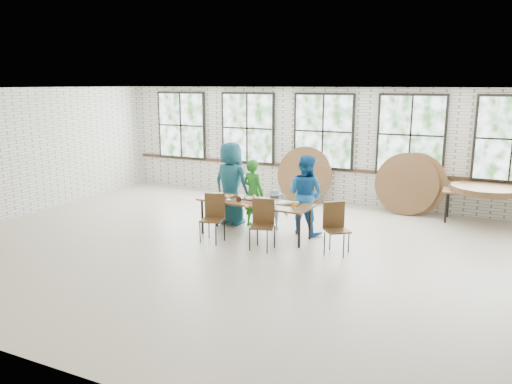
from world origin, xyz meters
TOP-DOWN VIEW (x-y plane):
  - room at (0.00, 4.44)m, footprint 12.00×12.00m
  - dining_table at (-0.25, 0.87)m, footprint 2.46×0.98m
  - chair_near_left at (-0.87, 0.26)m, footprint 0.50×0.49m
  - chair_near_right at (0.21, 0.26)m, footprint 0.52×0.51m
  - chair_spare at (1.53, 0.61)m, footprint 0.58×0.58m
  - adult_teal at (-1.15, 1.52)m, footprint 0.99×0.73m
  - adult_green at (-0.61, 1.52)m, footprint 0.63×0.50m
  - toddler at (-0.09, 1.52)m, footprint 0.64×0.46m
  - adult_blue at (0.60, 1.52)m, footprint 0.93×0.80m
  - storage_table at (3.97, 3.93)m, footprint 1.84×0.85m
  - tabletop_clutter at (-0.17, 0.84)m, footprint 1.92×0.66m
  - round_tops_stacked at (3.97, 3.93)m, footprint 1.50×1.50m
  - round_tops_leaning at (1.41, 4.13)m, footprint 4.30×0.46m

SIDE VIEW (x-z plane):
  - toddler at x=-0.09m, z-range 0.00..0.89m
  - chair_near_left at x=-0.87m, z-range 0.08..1.03m
  - chair_near_right at x=0.21m, z-range 0.08..1.03m
  - chair_spare at x=1.53m, z-range 0.08..1.03m
  - storage_table at x=3.97m, z-range 0.32..1.06m
  - dining_table at x=-0.25m, z-range 0.32..1.06m
  - round_tops_leaning at x=1.41m, z-range -0.01..1.48m
  - adult_green at x=-0.61m, z-range 0.00..1.50m
  - tabletop_clutter at x=-0.17m, z-range 0.71..0.82m
  - round_tops_stacked at x=3.97m, z-range 0.74..0.87m
  - adult_blue at x=0.60m, z-range 0.00..1.67m
  - adult_teal at x=-1.15m, z-range 0.00..1.84m
  - room at x=0.00m, z-range -4.17..7.83m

